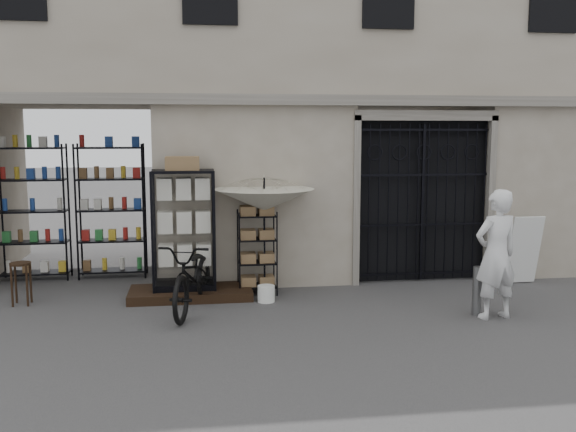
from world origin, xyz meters
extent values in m
plane|color=black|center=(0.00, 0.00, 0.00)|extent=(80.00, 80.00, 0.00)
cube|color=#A19787|center=(0.00, 4.00, 4.50)|extent=(14.00, 4.00, 9.00)
cube|color=black|center=(-4.50, 2.80, 1.50)|extent=(3.00, 1.70, 3.00)
cube|color=black|center=(-4.55, 3.30, 1.25)|extent=(2.70, 0.50, 2.50)
cube|color=black|center=(1.75, 2.28, 1.50)|extent=(2.50, 0.06, 3.00)
cube|color=black|center=(1.75, 2.12, 1.45)|extent=(0.05, 0.05, 2.80)
cube|color=black|center=(-2.40, 1.55, 0.07)|extent=(2.00, 0.90, 0.15)
cube|color=black|center=(-2.49, 1.63, 0.20)|extent=(1.11, 0.86, 0.11)
cube|color=silver|center=(-2.58, 1.34, 1.13)|extent=(0.87, 0.29, 1.82)
cube|color=silver|center=(-2.49, 1.63, 1.02)|extent=(0.92, 0.66, 1.52)
cube|color=olive|center=(-2.49, 1.63, 2.16)|extent=(0.64, 0.56, 0.22)
cube|color=black|center=(-1.29, 1.68, 0.71)|extent=(0.68, 0.54, 1.42)
cube|color=olive|center=(-1.29, 1.68, 0.66)|extent=(0.58, 0.44, 1.06)
cylinder|color=black|center=(-1.17, 1.58, 0.99)|extent=(0.03, 0.03, 1.97)
imported|color=beige|center=(-1.17, 1.58, 1.70)|extent=(1.53, 1.56, 1.33)
cylinder|color=white|center=(-1.20, 1.12, 0.13)|extent=(0.36, 0.36, 0.27)
imported|color=black|center=(-2.34, 0.75, 0.00)|extent=(0.97, 1.24, 2.09)
cylinder|color=black|center=(-5.04, 1.50, 0.66)|extent=(0.43, 0.43, 0.03)
cube|color=black|center=(-5.04, 1.50, 0.33)|extent=(0.33, 0.33, 0.66)
cylinder|color=slate|center=(1.84, -0.06, 0.37)|extent=(0.16, 0.16, 0.74)
imported|color=silver|center=(2.02, -0.24, 0.00)|extent=(1.07, 2.01, 0.46)
cube|color=silver|center=(3.47, 1.60, 0.63)|extent=(0.59, 0.31, 1.23)
cube|color=silver|center=(3.46, 1.98, 0.63)|extent=(0.59, 0.31, 1.23)
camera|label=1|loc=(-2.28, -8.88, 2.75)|focal=40.00mm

